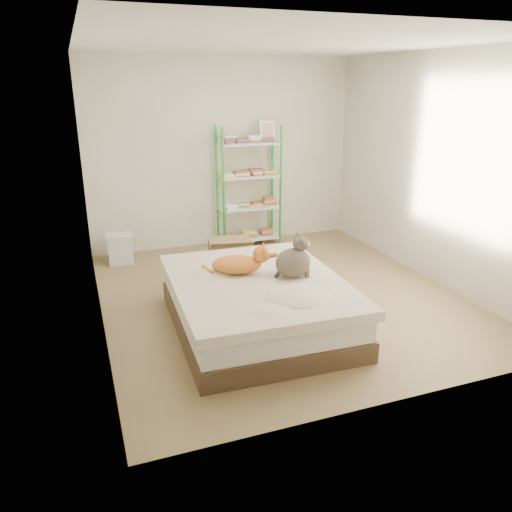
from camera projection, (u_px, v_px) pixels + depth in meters
name	position (u px, v px, depth m)	size (l,w,h in m)	color
room	(282.00, 180.00, 5.14)	(3.81, 4.21, 2.61)	olive
bed	(257.00, 304.00, 4.77)	(1.63, 2.01, 0.50)	#4B3727
orange_cat	(237.00, 262.00, 4.80)	(0.56, 0.30, 0.23)	orange
grey_cat	(293.00, 256.00, 4.68)	(0.30, 0.36, 0.41)	#685B51
shelf_unit	(249.00, 187.00, 7.05)	(0.88, 0.36, 1.74)	green
cardboard_box	(231.00, 254.00, 6.33)	(0.59, 0.58, 0.43)	#936544
white_bin	(121.00, 248.00, 6.50)	(0.36, 0.32, 0.39)	silver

